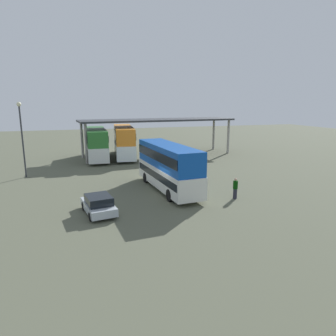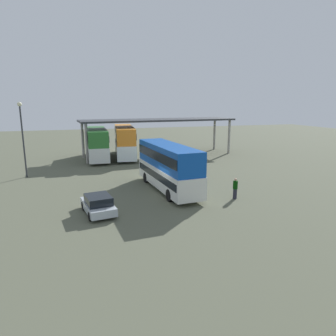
{
  "view_description": "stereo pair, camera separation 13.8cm",
  "coord_description": "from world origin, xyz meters",
  "px_view_note": "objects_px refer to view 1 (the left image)",
  "views": [
    {
      "loc": [
        -7.46,
        -22.47,
        7.64
      ],
      "look_at": [
        0.46,
        2.17,
        2.0
      ],
      "focal_mm": 31.88,
      "sensor_mm": 36.0,
      "label": 1
    },
    {
      "loc": [
        -7.33,
        -22.51,
        7.64
      ],
      "look_at": [
        0.46,
        2.17,
        2.0
      ],
      "focal_mm": 31.88,
      "sensor_mm": 36.0,
      "label": 2
    }
  ],
  "objects_px": {
    "double_decker_near_canopy": "(97,143)",
    "double_decker_mid_row": "(124,141)",
    "parked_hatchback": "(98,204)",
    "double_decker_main": "(168,165)",
    "pedestrian_waiting": "(235,188)",
    "lamppost_tall": "(22,131)"
  },
  "relations": [
    {
      "from": "double_decker_main",
      "to": "double_decker_near_canopy",
      "type": "xyz_separation_m",
      "value": [
        -4.82,
        17.15,
        0.07
      ]
    },
    {
      "from": "parked_hatchback",
      "to": "double_decker_near_canopy",
      "type": "bearing_deg",
      "value": -13.33
    },
    {
      "from": "lamppost_tall",
      "to": "pedestrian_waiting",
      "type": "xyz_separation_m",
      "value": [
        17.25,
        -13.12,
        -4.03
      ]
    },
    {
      "from": "parked_hatchback",
      "to": "pedestrian_waiting",
      "type": "relative_size",
      "value": 2.3
    },
    {
      "from": "double_decker_main",
      "to": "double_decker_near_canopy",
      "type": "distance_m",
      "value": 17.81
    },
    {
      "from": "double_decker_mid_row",
      "to": "lamppost_tall",
      "type": "relative_size",
      "value": 1.47
    },
    {
      "from": "double_decker_main",
      "to": "pedestrian_waiting",
      "type": "relative_size",
      "value": 5.88
    },
    {
      "from": "double_decker_near_canopy",
      "to": "double_decker_mid_row",
      "type": "distance_m",
      "value": 3.94
    },
    {
      "from": "parked_hatchback",
      "to": "pedestrian_waiting",
      "type": "distance_m",
      "value": 10.91
    },
    {
      "from": "double_decker_near_canopy",
      "to": "double_decker_mid_row",
      "type": "bearing_deg",
      "value": -78.73
    },
    {
      "from": "pedestrian_waiting",
      "to": "lamppost_tall",
      "type": "bearing_deg",
      "value": 69.43
    },
    {
      "from": "double_decker_main",
      "to": "double_decker_near_canopy",
      "type": "bearing_deg",
      "value": 11.61
    },
    {
      "from": "parked_hatchback",
      "to": "lamppost_tall",
      "type": "xyz_separation_m",
      "value": [
        -6.35,
        13.17,
        4.22
      ]
    },
    {
      "from": "double_decker_main",
      "to": "parked_hatchback",
      "type": "xyz_separation_m",
      "value": [
        -6.48,
        -4.19,
        -1.57
      ]
    },
    {
      "from": "parked_hatchback",
      "to": "double_decker_near_canopy",
      "type": "xyz_separation_m",
      "value": [
        1.67,
        21.34,
        1.64
      ]
    },
    {
      "from": "double_decker_near_canopy",
      "to": "pedestrian_waiting",
      "type": "height_order",
      "value": "double_decker_near_canopy"
    },
    {
      "from": "pedestrian_waiting",
      "to": "double_decker_mid_row",
      "type": "bearing_deg",
      "value": 30.41
    },
    {
      "from": "parked_hatchback",
      "to": "pedestrian_waiting",
      "type": "bearing_deg",
      "value": -98.62
    },
    {
      "from": "parked_hatchback",
      "to": "double_decker_mid_row",
      "type": "xyz_separation_m",
      "value": [
        5.55,
        21.98,
        1.73
      ]
    },
    {
      "from": "double_decker_near_canopy",
      "to": "lamppost_tall",
      "type": "height_order",
      "value": "lamppost_tall"
    },
    {
      "from": "double_decker_main",
      "to": "double_decker_near_canopy",
      "type": "relative_size",
      "value": 0.98
    },
    {
      "from": "double_decker_near_canopy",
      "to": "double_decker_mid_row",
      "type": "height_order",
      "value": "double_decker_mid_row"
    }
  ]
}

